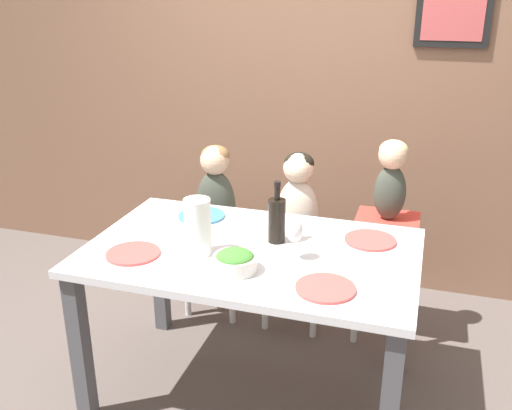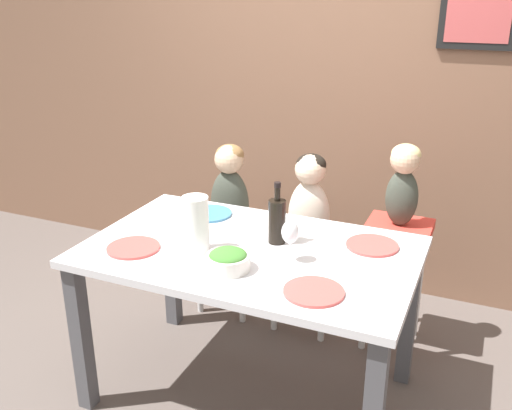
{
  "view_description": "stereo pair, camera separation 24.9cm",
  "coord_description": "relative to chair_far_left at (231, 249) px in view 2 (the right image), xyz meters",
  "views": [
    {
      "loc": [
        0.69,
        -2.16,
        1.85
      ],
      "look_at": [
        0.0,
        0.07,
        0.95
      ],
      "focal_mm": 40.0,
      "sensor_mm": 36.0,
      "label": 1
    },
    {
      "loc": [
        0.93,
        -2.07,
        1.85
      ],
      "look_at": [
        0.0,
        0.07,
        0.95
      ],
      "focal_mm": 40.0,
      "sensor_mm": 36.0,
      "label": 2
    }
  ],
  "objects": [
    {
      "name": "dinner_plate_back_right",
      "position": [
        0.93,
        -0.46,
        0.4
      ],
      "size": [
        0.23,
        0.23,
        0.01
      ],
      "color": "#D14C47",
      "rests_on": "dining_table"
    },
    {
      "name": "dining_table",
      "position": [
        0.44,
        -0.69,
        0.28
      ],
      "size": [
        1.44,
        0.9,
        0.77
      ],
      "color": "silver",
      "rests_on": "ground_plane"
    },
    {
      "name": "salad_bowl_large",
      "position": [
        0.44,
        -0.91,
        0.43
      ],
      "size": [
        0.18,
        0.18,
        0.09
      ],
      "color": "silver",
      "rests_on": "dining_table"
    },
    {
      "name": "dinner_plate_back_left",
      "position": [
        0.09,
        -0.41,
        0.4
      ],
      "size": [
        0.23,
        0.23,
        0.01
      ],
      "color": "teal",
      "rests_on": "dining_table"
    },
    {
      "name": "dinner_plate_front_right",
      "position": [
        0.81,
        -0.95,
        0.4
      ],
      "size": [
        0.23,
        0.23,
        0.01
      ],
      "color": "#D14C47",
      "rests_on": "dining_table"
    },
    {
      "name": "person_child_left",
      "position": [
        0.0,
        0.0,
        0.38
      ],
      "size": [
        0.23,
        0.17,
        0.57
      ],
      "color": "#3D4238",
      "rests_on": "chair_far_left"
    },
    {
      "name": "chair_far_left",
      "position": [
        0.0,
        0.0,
        0.0
      ],
      "size": [
        0.39,
        0.37,
        0.45
      ],
      "color": "silver",
      "rests_on": "ground_plane"
    },
    {
      "name": "wine_bottle",
      "position": [
        0.52,
        -0.58,
        0.5
      ],
      "size": [
        0.08,
        0.08,
        0.28
      ],
      "color": "black",
      "rests_on": "dining_table"
    },
    {
      "name": "ground_plane",
      "position": [
        0.44,
        -0.69,
        -0.38
      ],
      "size": [
        14.0,
        14.0,
        0.0
      ],
      "primitive_type": "plane",
      "color": "#564C47"
    },
    {
      "name": "person_child_center",
      "position": [
        0.48,
        0.0,
        0.38
      ],
      "size": [
        0.23,
        0.17,
        0.57
      ],
      "color": "beige",
      "rests_on": "chair_far_center"
    },
    {
      "name": "chair_far_center",
      "position": [
        0.48,
        0.0,
        0.0
      ],
      "size": [
        0.39,
        0.37,
        0.45
      ],
      "color": "silver",
      "rests_on": "ground_plane"
    },
    {
      "name": "wine_glass_near",
      "position": [
        0.64,
        -0.73,
        0.52
      ],
      "size": [
        0.07,
        0.07,
        0.18
      ],
      "color": "white",
      "rests_on": "dining_table"
    },
    {
      "name": "dinner_plate_front_left",
      "position": [
        -0.03,
        -0.9,
        0.4
      ],
      "size": [
        0.23,
        0.23,
        0.01
      ],
      "color": "#D14C47",
      "rests_on": "dining_table"
    },
    {
      "name": "wall_back",
      "position": [
        0.44,
        0.64,
        0.97
      ],
      "size": [
        10.0,
        0.09,
        2.7
      ],
      "color": "brown",
      "rests_on": "ground_plane"
    },
    {
      "name": "paper_towel_roll",
      "position": [
        0.23,
        -0.8,
        0.51
      ],
      "size": [
        0.11,
        0.11,
        0.25
      ],
      "color": "white",
      "rests_on": "dining_table"
    },
    {
      "name": "person_baby_right",
      "position": [
        0.97,
        0.0,
        0.58
      ],
      "size": [
        0.16,
        0.15,
        0.42
      ],
      "color": "#3D4238",
      "rests_on": "chair_right_highchair"
    },
    {
      "name": "chair_right_highchair",
      "position": [
        0.97,
        -0.0,
        0.16
      ],
      "size": [
        0.33,
        0.32,
        0.7
      ],
      "color": "silver",
      "rests_on": "ground_plane"
    }
  ]
}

